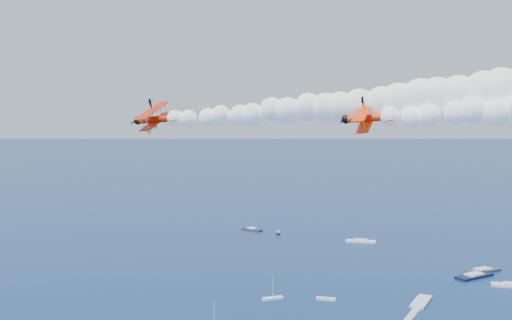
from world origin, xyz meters
The scene contains 4 objects.
biplane_lead centered at (18.00, 19.62, 56.46)m, with size 7.38×8.28×4.99m, color #FF3305, non-canonical shape.
biplane_trail centered at (-14.81, 15.07, 55.93)m, with size 7.89×8.84×5.33m, color red, non-canonical shape.
smoke_trail_trail centered at (20.01, 21.97, 58.68)m, with size 70.80×19.67×12.54m, color white, non-canonical shape.
spectator_boats centered at (-8.29, 113.05, 0.35)m, with size 187.70×166.30×0.70m.
Camera 1 is at (48.73, -62.00, 58.72)m, focal length 44.73 mm.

